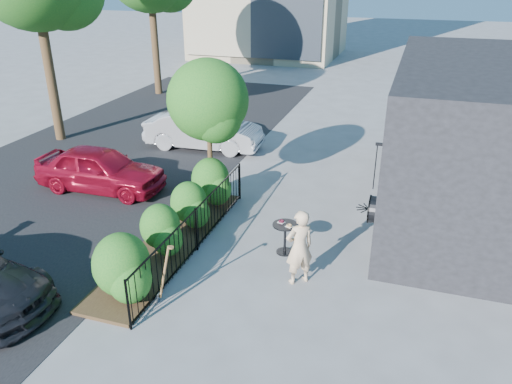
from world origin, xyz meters
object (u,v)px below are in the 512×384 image
(cafe_table, at_px, (285,233))
(car_red, at_px, (100,169))
(woman, at_px, (299,247))
(car_silver, at_px, (204,130))
(patio_tree, at_px, (210,105))
(shovel, at_px, (163,278))

(cafe_table, height_order, car_red, car_red)
(woman, distance_m, car_silver, 9.04)
(patio_tree, bearing_deg, woman, -44.70)
(car_red, bearing_deg, shovel, -136.00)
(cafe_table, height_order, car_silver, car_silver)
(woman, bearing_deg, car_silver, -93.51)
(woman, bearing_deg, cafe_table, -100.84)
(patio_tree, distance_m, woman, 5.05)
(patio_tree, height_order, car_silver, patio_tree)
(cafe_table, distance_m, car_silver, 7.85)
(cafe_table, distance_m, woman, 1.25)
(cafe_table, xyz_separation_m, woman, (0.58, -1.06, 0.33))
(cafe_table, bearing_deg, car_red, 163.55)
(car_red, xyz_separation_m, car_silver, (1.42, 4.42, 0.04))
(car_red, height_order, car_silver, car_silver)
(car_red, bearing_deg, woman, -113.86)
(patio_tree, xyz_separation_m, cafe_table, (2.74, -2.23, -2.24))
(cafe_table, relative_size, woman, 0.47)
(woman, bearing_deg, patio_tree, -84.38)
(shovel, bearing_deg, car_red, 134.77)
(cafe_table, bearing_deg, car_silver, 127.30)
(cafe_table, distance_m, car_red, 6.44)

